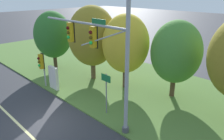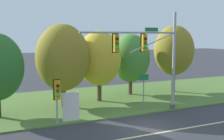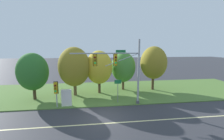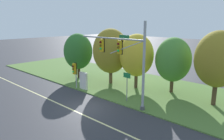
{
  "view_description": "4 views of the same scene",
  "coord_description": "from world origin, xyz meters",
  "px_view_note": "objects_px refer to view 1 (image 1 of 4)",
  "views": [
    {
      "loc": [
        11.13,
        -5.25,
        7.76
      ],
      "look_at": [
        1.53,
        4.35,
        2.82
      ],
      "focal_mm": 35.0,
      "sensor_mm": 36.0,
      "label": 1
    },
    {
      "loc": [
        -9.07,
        -14.66,
        5.79
      ],
      "look_at": [
        -0.93,
        3.09,
        3.35
      ],
      "focal_mm": 45.0,
      "sensor_mm": 36.0,
      "label": 2
    },
    {
      "loc": [
        -0.99,
        -13.43,
        6.66
      ],
      "look_at": [
        1.35,
        4.6,
        3.84
      ],
      "focal_mm": 24.0,
      "sensor_mm": 36.0,
      "label": 3
    },
    {
      "loc": [
        14.22,
        -11.66,
        7.5
      ],
      "look_at": [
        0.16,
        3.28,
        2.87
      ],
      "focal_mm": 35.0,
      "sensor_mm": 36.0,
      "label": 4
    }
  ],
  "objects_px": {
    "tree_mid_verge": "(176,52)",
    "route_sign_post": "(106,88)",
    "traffic_signal_mast": "(100,50)",
    "tree_left_of_mast": "(92,36)",
    "tree_nearest_road": "(53,35)",
    "tree_behind_signpost": "(126,44)",
    "info_kiosk": "(54,78)",
    "pedestrian_signal_near_kerb": "(42,63)"
  },
  "relations": [
    {
      "from": "traffic_signal_mast",
      "to": "tree_mid_verge",
      "type": "bearing_deg",
      "value": 75.57
    },
    {
      "from": "pedestrian_signal_near_kerb",
      "to": "route_sign_post",
      "type": "height_order",
      "value": "pedestrian_signal_near_kerb"
    },
    {
      "from": "tree_mid_verge",
      "to": "info_kiosk",
      "type": "bearing_deg",
      "value": -143.01
    },
    {
      "from": "traffic_signal_mast",
      "to": "tree_behind_signpost",
      "type": "distance_m",
      "value": 5.25
    },
    {
      "from": "tree_mid_verge",
      "to": "pedestrian_signal_near_kerb",
      "type": "bearing_deg",
      "value": -144.45
    },
    {
      "from": "pedestrian_signal_near_kerb",
      "to": "route_sign_post",
      "type": "bearing_deg",
      "value": 6.62
    },
    {
      "from": "tree_nearest_road",
      "to": "tree_behind_signpost",
      "type": "height_order",
      "value": "tree_behind_signpost"
    },
    {
      "from": "traffic_signal_mast",
      "to": "pedestrian_signal_near_kerb",
      "type": "distance_m",
      "value": 7.44
    },
    {
      "from": "tree_nearest_road",
      "to": "tree_left_of_mast",
      "type": "height_order",
      "value": "tree_left_of_mast"
    },
    {
      "from": "tree_nearest_road",
      "to": "pedestrian_signal_near_kerb",
      "type": "bearing_deg",
      "value": -43.43
    },
    {
      "from": "traffic_signal_mast",
      "to": "route_sign_post",
      "type": "relative_size",
      "value": 2.79
    },
    {
      "from": "route_sign_post",
      "to": "tree_nearest_road",
      "type": "xyz_separation_m",
      "value": [
        -10.25,
        2.42,
        1.7
      ]
    },
    {
      "from": "tree_nearest_road",
      "to": "tree_left_of_mast",
      "type": "bearing_deg",
      "value": 11.58
    },
    {
      "from": "traffic_signal_mast",
      "to": "tree_left_of_mast",
      "type": "xyz_separation_m",
      "value": [
        -5.54,
        4.07,
        -0.54
      ]
    },
    {
      "from": "tree_left_of_mast",
      "to": "info_kiosk",
      "type": "relative_size",
      "value": 3.46
    },
    {
      "from": "tree_left_of_mast",
      "to": "tree_mid_verge",
      "type": "distance_m",
      "value": 7.35
    },
    {
      "from": "pedestrian_signal_near_kerb",
      "to": "tree_mid_verge",
      "type": "height_order",
      "value": "tree_mid_verge"
    },
    {
      "from": "tree_nearest_road",
      "to": "tree_behind_signpost",
      "type": "xyz_separation_m",
      "value": [
        8.24,
        1.64,
        0.18
      ]
    },
    {
      "from": "tree_left_of_mast",
      "to": "tree_behind_signpost",
      "type": "xyz_separation_m",
      "value": [
        3.34,
        0.64,
        -0.23
      ]
    },
    {
      "from": "tree_behind_signpost",
      "to": "info_kiosk",
      "type": "distance_m",
      "value": 6.49
    },
    {
      "from": "pedestrian_signal_near_kerb",
      "to": "tree_left_of_mast",
      "type": "relative_size",
      "value": 0.44
    },
    {
      "from": "tree_behind_signpost",
      "to": "info_kiosk",
      "type": "xyz_separation_m",
      "value": [
        -3.86,
        -4.44,
        -2.75
      ]
    },
    {
      "from": "route_sign_post",
      "to": "tree_behind_signpost",
      "type": "height_order",
      "value": "tree_behind_signpost"
    },
    {
      "from": "tree_nearest_road",
      "to": "tree_left_of_mast",
      "type": "relative_size",
      "value": 0.89
    },
    {
      "from": "tree_behind_signpost",
      "to": "route_sign_post",
      "type": "bearing_deg",
      "value": -63.76
    },
    {
      "from": "traffic_signal_mast",
      "to": "route_sign_post",
      "type": "height_order",
      "value": "traffic_signal_mast"
    },
    {
      "from": "tree_nearest_road",
      "to": "info_kiosk",
      "type": "relative_size",
      "value": 3.08
    },
    {
      "from": "tree_nearest_road",
      "to": "tree_behind_signpost",
      "type": "bearing_deg",
      "value": 11.27
    },
    {
      "from": "traffic_signal_mast",
      "to": "tree_left_of_mast",
      "type": "bearing_deg",
      "value": 143.72
    },
    {
      "from": "tree_mid_verge",
      "to": "tree_behind_signpost",
      "type": "bearing_deg",
      "value": -161.12
    },
    {
      "from": "tree_left_of_mast",
      "to": "info_kiosk",
      "type": "height_order",
      "value": "tree_left_of_mast"
    },
    {
      "from": "tree_nearest_road",
      "to": "info_kiosk",
      "type": "bearing_deg",
      "value": -32.55
    },
    {
      "from": "traffic_signal_mast",
      "to": "pedestrian_signal_near_kerb",
      "type": "relative_size",
      "value": 2.67
    },
    {
      "from": "info_kiosk",
      "to": "traffic_signal_mast",
      "type": "bearing_deg",
      "value": -2.46
    },
    {
      "from": "tree_behind_signpost",
      "to": "tree_mid_verge",
      "type": "relative_size",
      "value": 1.04
    },
    {
      "from": "route_sign_post",
      "to": "info_kiosk",
      "type": "xyz_separation_m",
      "value": [
        -5.86,
        -0.38,
        -0.88
      ]
    },
    {
      "from": "tree_left_of_mast",
      "to": "tree_behind_signpost",
      "type": "bearing_deg",
      "value": 10.8
    },
    {
      "from": "tree_behind_signpost",
      "to": "tree_mid_verge",
      "type": "xyz_separation_m",
      "value": [
        3.74,
        1.28,
        -0.2
      ]
    },
    {
      "from": "pedestrian_signal_near_kerb",
      "to": "tree_left_of_mast",
      "type": "xyz_separation_m",
      "value": [
        1.51,
        4.22,
        1.85
      ]
    },
    {
      "from": "tree_behind_signpost",
      "to": "tree_mid_verge",
      "type": "distance_m",
      "value": 3.96
    },
    {
      "from": "tree_mid_verge",
      "to": "info_kiosk",
      "type": "xyz_separation_m",
      "value": [
        -7.6,
        -5.72,
        -2.55
      ]
    },
    {
      "from": "tree_mid_verge",
      "to": "route_sign_post",
      "type": "bearing_deg",
      "value": -108.0
    }
  ]
}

